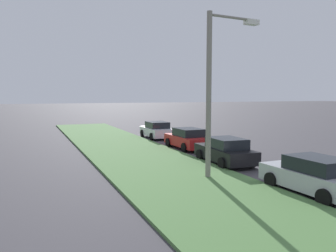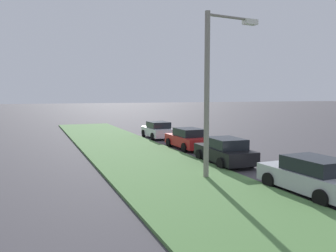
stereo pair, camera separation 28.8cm
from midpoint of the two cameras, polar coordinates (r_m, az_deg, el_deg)
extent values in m
cube|color=#517F42|center=(15.81, 1.90, -8.63)|extent=(60.00, 6.00, 0.12)
cube|color=#B2B5BA|center=(14.55, 23.19, -8.22)|extent=(4.35, 1.91, 0.70)
cube|color=black|center=(14.29, 23.86, -5.92)|extent=(2.24, 1.66, 0.55)
cylinder|color=black|center=(14.96, 16.95, -8.64)|extent=(0.65, 0.24, 0.64)
cylinder|color=black|center=(16.15, 21.89, -7.77)|extent=(0.65, 0.24, 0.64)
cylinder|color=black|center=(13.09, 24.73, -10.90)|extent=(0.65, 0.24, 0.64)
cube|color=black|center=(19.41, 9.74, -4.56)|extent=(4.38, 2.00, 0.70)
cube|color=black|center=(19.14, 10.06, -2.81)|extent=(2.27, 1.70, 0.55)
cylinder|color=black|center=(20.24, 5.64, -4.82)|extent=(0.65, 0.25, 0.64)
cylinder|color=black|center=(21.05, 10.11, -4.49)|extent=(0.65, 0.25, 0.64)
cylinder|color=black|center=(17.87, 9.28, -6.22)|extent=(0.65, 0.25, 0.64)
cylinder|color=black|center=(18.78, 14.14, -5.75)|extent=(0.65, 0.25, 0.64)
cube|color=red|center=(24.48, 3.64, -2.46)|extent=(4.33, 1.87, 0.70)
cube|color=black|center=(24.23, 3.85, -1.05)|extent=(2.22, 1.63, 0.55)
cylinder|color=black|center=(25.36, 0.45, -2.75)|extent=(0.64, 0.23, 0.64)
cylinder|color=black|center=(26.11, 4.10, -2.53)|extent=(0.64, 0.23, 0.64)
cylinder|color=black|center=(22.92, 3.10, -3.62)|extent=(0.64, 0.23, 0.64)
cylinder|color=black|center=(23.75, 7.03, -3.34)|extent=(0.64, 0.23, 0.64)
cube|color=silver|center=(30.38, -1.46, -0.95)|extent=(4.34, 1.89, 0.70)
cube|color=black|center=(30.13, -1.34, 0.20)|extent=(2.23, 1.64, 0.55)
cylinder|color=black|center=(31.41, -3.82, -1.21)|extent=(0.64, 0.23, 0.64)
cylinder|color=black|center=(31.97, -0.73, -1.08)|extent=(0.64, 0.23, 0.64)
cylinder|color=black|center=(28.85, -2.27, -1.78)|extent=(0.64, 0.23, 0.64)
cylinder|color=black|center=(29.46, 1.05, -1.63)|extent=(0.64, 0.23, 0.64)
cylinder|color=gray|center=(15.47, 7.00, 4.83)|extent=(0.24, 0.24, 7.50)
cylinder|color=gray|center=(16.55, 10.73, 17.36)|extent=(0.36, 2.40, 0.12)
cube|color=silver|center=(17.28, 13.99, 16.44)|extent=(0.43, 0.73, 0.24)
camera|label=1|loc=(0.14, -89.63, 0.03)|focal=36.63mm
camera|label=2|loc=(0.14, 90.37, -0.03)|focal=36.63mm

